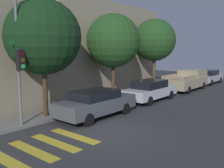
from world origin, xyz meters
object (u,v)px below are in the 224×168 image
traffic_light_pole (29,44)px  sedan_near_corner (96,103)px  sedan_middle (150,90)px  tree_midblock (113,41)px  sedan_far_end (208,76)px  tree_near_corner (43,37)px  tree_far_end (155,40)px  pickup_truck (187,80)px

traffic_light_pole → sedan_near_corner: traffic_light_pole is taller
sedan_middle → tree_midblock: size_ratio=0.80×
sedan_far_end → tree_midblock: size_ratio=0.79×
sedan_far_end → tree_near_corner: 19.06m
sedan_near_corner → sedan_middle: bearing=-0.0°
sedan_near_corner → sedan_far_end: sedan_far_end is taller
sedan_middle → tree_near_corner: size_ratio=0.78×
tree_midblock → tree_far_end: bearing=0.0°
sedan_far_end → sedan_middle: bearing=180.0°
sedan_far_end → tree_near_corner: (-18.68, 1.79, 3.36)m
sedan_middle → tree_near_corner: (-7.26, 1.79, 3.36)m
sedan_near_corner → tree_midblock: bearing=26.4°
sedan_middle → sedan_near_corner: bearing=180.0°
traffic_light_pole → sedan_near_corner: bearing=-23.3°
sedan_far_end → tree_midblock: bearing=172.3°
sedan_middle → pickup_truck: (6.19, 0.00, 0.11)m
tree_far_end → sedan_near_corner: bearing=-168.7°
traffic_light_pole → sedan_far_end: traffic_light_pole is taller
sedan_near_corner → sedan_middle: size_ratio=0.99×
tree_midblock → sedan_near_corner: bearing=-153.6°
traffic_light_pole → tree_near_corner: tree_near_corner is taller
sedan_far_end → tree_far_end: 8.83m
tree_far_end → sedan_middle: bearing=-153.0°
pickup_truck → tree_far_end: 4.68m
sedan_middle → tree_near_corner: 8.20m
sedan_middle → tree_far_end: size_ratio=0.78×
tree_midblock → sedan_far_end: bearing=-7.7°
traffic_light_pole → sedan_far_end: size_ratio=1.29×
tree_midblock → tree_far_end: size_ratio=0.97×
sedan_near_corner → traffic_light_pole: bearing=156.7°
sedan_near_corner → tree_midblock: tree_midblock is taller
sedan_middle → tree_far_end: bearing=27.0°
sedan_far_end → tree_far_end: size_ratio=0.77×
pickup_truck → tree_near_corner: (-13.45, 1.79, 3.25)m
sedan_far_end → tree_midblock: 13.77m
pickup_truck → tree_midblock: tree_midblock is taller
traffic_light_pole → tree_far_end: tree_far_end is taller
traffic_light_pole → tree_near_corner: (1.13, 0.52, 0.36)m
pickup_truck → tree_midblock: (-8.02, 1.79, 3.20)m
tree_midblock → tree_far_end: 5.35m
pickup_truck → tree_midblock: bearing=167.4°
sedan_near_corner → pickup_truck: 11.62m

